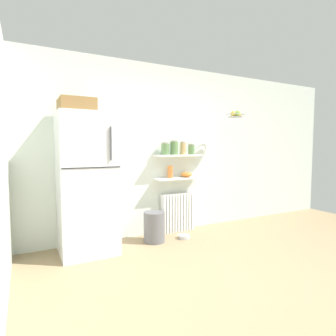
# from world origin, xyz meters

# --- Properties ---
(ground_plane) EXTENTS (7.04, 7.04, 0.00)m
(ground_plane) POSITION_xyz_m (0.00, 0.50, 0.00)
(ground_plane) COLOR #9E8460
(back_wall) EXTENTS (7.04, 0.10, 2.60)m
(back_wall) POSITION_xyz_m (0.00, 2.05, 1.30)
(back_wall) COLOR silver
(back_wall) RESTS_ON ground_plane
(refrigerator) EXTENTS (0.69, 0.68, 1.93)m
(refrigerator) POSITION_xyz_m (-1.34, 1.68, 0.92)
(refrigerator) COLOR silver
(refrigerator) RESTS_ON ground_plane
(radiator) EXTENTS (0.55, 0.12, 0.61)m
(radiator) POSITION_xyz_m (0.12, 1.92, 0.30)
(radiator) COLOR white
(radiator) RESTS_ON ground_plane
(wall_shelf_lower) EXTENTS (0.77, 0.22, 0.02)m
(wall_shelf_lower) POSITION_xyz_m (0.12, 1.89, 0.86)
(wall_shelf_lower) COLOR white
(wall_shelf_upper) EXTENTS (0.77, 0.22, 0.02)m
(wall_shelf_upper) POSITION_xyz_m (0.12, 1.89, 1.22)
(wall_shelf_upper) COLOR white
(storage_jar_0) EXTENTS (0.12, 0.12, 0.19)m
(storage_jar_0) POSITION_xyz_m (-0.12, 1.89, 1.32)
(storage_jar_0) COLOR #5B7F4C
(storage_jar_0) RESTS_ON wall_shelf_upper
(storage_jar_1) EXTENTS (0.12, 0.12, 0.22)m
(storage_jar_1) POSITION_xyz_m (0.04, 1.89, 1.34)
(storage_jar_1) COLOR #5B7F4C
(storage_jar_1) RESTS_ON wall_shelf_upper
(storage_jar_2) EXTENTS (0.09, 0.09, 0.20)m
(storage_jar_2) POSITION_xyz_m (0.20, 1.89, 1.33)
(storage_jar_2) COLOR tan
(storage_jar_2) RESTS_ON wall_shelf_upper
(storage_jar_3) EXTENTS (0.10, 0.10, 0.17)m
(storage_jar_3) POSITION_xyz_m (0.35, 1.89, 1.31)
(storage_jar_3) COLOR #5B7F4C
(storage_jar_3) RESTS_ON wall_shelf_upper
(vase) EXTENTS (0.08, 0.08, 0.19)m
(vase) POSITION_xyz_m (-0.03, 1.89, 0.96)
(vase) COLOR #CC7033
(vase) RESTS_ON wall_shelf_lower
(shelf_bowl) EXTENTS (0.18, 0.18, 0.08)m
(shelf_bowl) POSITION_xyz_m (0.26, 1.89, 0.91)
(shelf_bowl) COLOR orange
(shelf_bowl) RESTS_ON wall_shelf_lower
(trash_bin) EXTENTS (0.30, 0.30, 0.43)m
(trash_bin) POSITION_xyz_m (-0.42, 1.64, 0.22)
(trash_bin) COLOR slate
(trash_bin) RESTS_ON ground_plane
(pet_food_bowl) EXTENTS (0.18, 0.18, 0.05)m
(pet_food_bowl) POSITION_xyz_m (0.03, 1.56, 0.03)
(pet_food_bowl) COLOR #B7B7BC
(pet_food_bowl) RESTS_ON ground_plane
(hanging_fruit_basket) EXTENTS (0.29, 0.29, 0.10)m
(hanging_fruit_basket) POSITION_xyz_m (1.01, 1.61, 1.87)
(hanging_fruit_basket) COLOR #B2B2B7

